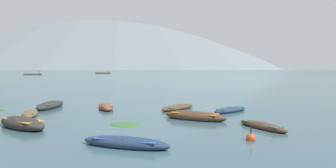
% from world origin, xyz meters
% --- Properties ---
extents(ground_plane, '(6000.00, 6000.00, 0.00)m').
position_xyz_m(ground_plane, '(0.00, 1500.00, 0.00)').
color(ground_plane, '#385660').
extents(mountain_1, '(703.95, 703.95, 253.81)m').
position_xyz_m(mountain_1, '(-495.21, 1706.45, 126.91)').
color(mountain_1, slate).
rests_on(mountain_1, ground).
extents(mountain_2, '(1902.54, 1902.54, 588.60)m').
position_xyz_m(mountain_2, '(-58.07, 1689.19, 294.30)').
color(mountain_2, slate).
rests_on(mountain_2, ground).
extents(rowboat_0, '(4.20, 4.08, 0.81)m').
position_xyz_m(rowboat_0, '(-9.51, 13.61, 0.25)').
color(rowboat_0, '#2D2826').
rests_on(rowboat_0, ground).
extents(rowboat_1, '(4.54, 3.64, 0.72)m').
position_xyz_m(rowboat_1, '(1.43, 15.05, 0.22)').
color(rowboat_1, '#4C3323').
rests_on(rowboat_1, ground).
extents(rowboat_2, '(1.96, 3.84, 0.61)m').
position_xyz_m(rowboat_2, '(-5.28, 20.98, 0.19)').
color(rowboat_2, brown).
rests_on(rowboat_2, ground).
extents(rowboat_3, '(2.09, 4.71, 0.74)m').
position_xyz_m(rowboat_3, '(-10.34, 22.31, 0.23)').
color(rowboat_3, '#2D2826').
rests_on(rowboat_3, ground).
extents(rowboat_4, '(1.75, 3.44, 0.51)m').
position_xyz_m(rowboat_4, '(-10.58, 17.95, 0.16)').
color(rowboat_4, brown).
rests_on(rowboat_4, ground).
extents(rowboat_5, '(3.78, 3.63, 0.53)m').
position_xyz_m(rowboat_5, '(0.98, 20.04, 0.17)').
color(rowboat_5, brown).
rests_on(rowboat_5, ground).
extents(rowboat_6, '(2.15, 3.71, 0.45)m').
position_xyz_m(rowboat_6, '(4.79, 11.72, 0.14)').
color(rowboat_6, '#4C3323').
rests_on(rowboat_6, ground).
extents(rowboat_7, '(3.81, 3.03, 0.50)m').
position_xyz_m(rowboat_7, '(5.03, 18.08, 0.16)').
color(rowboat_7, navy).
rests_on(rowboat_7, ground).
extents(rowboat_8, '(4.35, 2.77, 0.56)m').
position_xyz_m(rowboat_8, '(-3.17, 8.68, 0.18)').
color(rowboat_8, navy).
rests_on(rowboat_8, ground).
extents(ferry_0, '(10.82, 4.50, 2.54)m').
position_xyz_m(ferry_0, '(-25.95, 207.63, 0.45)').
color(ferry_0, '#4C3323').
rests_on(ferry_0, ground).
extents(ferry_1, '(10.23, 6.67, 2.54)m').
position_xyz_m(ferry_1, '(-61.21, 166.65, 0.45)').
color(ferry_1, brown).
rests_on(ferry_1, ground).
extents(mooring_buoy, '(0.48, 0.48, 0.85)m').
position_xyz_m(mooring_buoy, '(2.96, 9.09, 0.10)').
color(mooring_buoy, '#DB4C1E').
rests_on(mooring_buoy, ground).
extents(weed_patch_2, '(2.55, 2.47, 0.14)m').
position_xyz_m(weed_patch_2, '(-3.37, 13.74, 0.00)').
color(weed_patch_2, '#38662D').
rests_on(weed_patch_2, ground).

